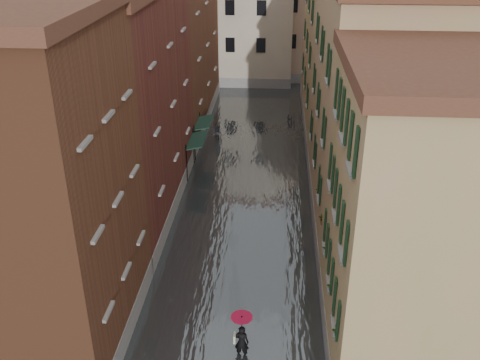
% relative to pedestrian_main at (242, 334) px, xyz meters
% --- Properties ---
extents(ground, '(120.00, 120.00, 0.00)m').
position_rel_pedestrian_main_xyz_m(ground, '(-0.65, 2.83, -1.22)').
color(ground, '#4F4F51').
rests_on(ground, ground).
extents(floodwater, '(10.00, 60.00, 0.20)m').
position_rel_pedestrian_main_xyz_m(floodwater, '(-0.65, 15.83, -1.12)').
color(floodwater, '#424749').
rests_on(floodwater, ground).
extents(building_left_near, '(6.00, 8.00, 13.00)m').
position_rel_pedestrian_main_xyz_m(building_left_near, '(-7.65, 0.83, 5.28)').
color(building_left_near, brown).
rests_on(building_left_near, ground).
extents(building_left_mid, '(6.00, 14.00, 12.50)m').
position_rel_pedestrian_main_xyz_m(building_left_mid, '(-7.65, 11.83, 5.03)').
color(building_left_mid, '#5A2C1C').
rests_on(building_left_mid, ground).
extents(building_left_far, '(6.00, 16.00, 14.00)m').
position_rel_pedestrian_main_xyz_m(building_left_far, '(-7.65, 26.83, 5.78)').
color(building_left_far, brown).
rests_on(building_left_far, ground).
extents(building_right_near, '(6.00, 8.00, 11.50)m').
position_rel_pedestrian_main_xyz_m(building_right_near, '(6.35, 0.83, 4.53)').
color(building_right_near, '#94834C').
rests_on(building_right_near, ground).
extents(building_right_mid, '(6.00, 14.00, 13.00)m').
position_rel_pedestrian_main_xyz_m(building_right_mid, '(6.35, 11.83, 5.28)').
color(building_right_mid, '#A28162').
rests_on(building_right_mid, ground).
extents(building_right_far, '(6.00, 16.00, 11.50)m').
position_rel_pedestrian_main_xyz_m(building_right_far, '(6.35, 26.83, 4.53)').
color(building_right_far, '#94834C').
rests_on(building_right_far, ground).
extents(building_end_cream, '(12.00, 9.00, 13.00)m').
position_rel_pedestrian_main_xyz_m(building_end_cream, '(-3.65, 40.83, 5.28)').
color(building_end_cream, beige).
rests_on(building_end_cream, ground).
extents(building_end_pink, '(10.00, 9.00, 12.00)m').
position_rel_pedestrian_main_xyz_m(building_end_pink, '(5.35, 42.83, 4.78)').
color(building_end_pink, tan).
rests_on(building_end_pink, ground).
extents(awning_near, '(1.09, 3.00, 2.80)m').
position_rel_pedestrian_main_xyz_m(awning_near, '(-4.14, 16.48, 1.24)').
color(awning_near, '#152F24').
rests_on(awning_near, ground).
extents(awning_far, '(1.09, 2.85, 2.80)m').
position_rel_pedestrian_main_xyz_m(awning_far, '(-4.14, 19.86, 1.24)').
color(awning_far, '#152F24').
rests_on(awning_far, ground).
extents(window_planters, '(0.59, 11.14, 0.84)m').
position_rel_pedestrian_main_xyz_m(window_planters, '(3.47, 3.18, 2.29)').
color(window_planters, brown).
rests_on(window_planters, ground).
extents(pedestrian_main, '(0.88, 0.88, 2.06)m').
position_rel_pedestrian_main_xyz_m(pedestrian_main, '(0.00, 0.00, 0.00)').
color(pedestrian_main, black).
rests_on(pedestrian_main, ground).
extents(pedestrian_far, '(0.90, 0.81, 1.52)m').
position_rel_pedestrian_main_xyz_m(pedestrian_far, '(-3.46, 22.35, -0.46)').
color(pedestrian_far, black).
rests_on(pedestrian_far, ground).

